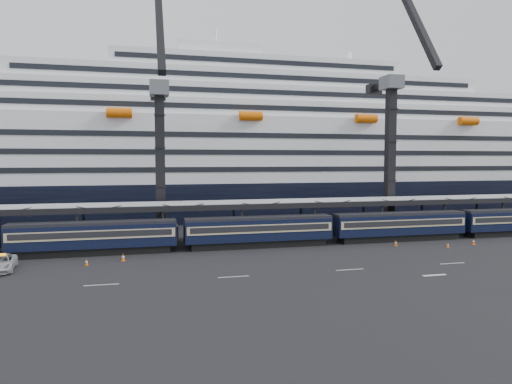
# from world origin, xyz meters

# --- Properties ---
(ground) EXTENTS (260.00, 260.00, 0.00)m
(ground) POSITION_xyz_m (0.00, 0.00, 0.00)
(ground) COLOR black
(ground) RESTS_ON ground
(lane_markings) EXTENTS (111.00, 4.27, 0.02)m
(lane_markings) POSITION_xyz_m (8.15, -5.23, 0.01)
(lane_markings) COLOR beige
(lane_markings) RESTS_ON ground
(train) EXTENTS (133.05, 3.00, 4.05)m
(train) POSITION_xyz_m (-4.65, 10.00, 2.20)
(train) COLOR black
(train) RESTS_ON ground
(canopy) EXTENTS (130.00, 6.25, 5.53)m
(canopy) POSITION_xyz_m (0.00, 14.00, 5.25)
(canopy) COLOR #979B9F
(canopy) RESTS_ON ground
(cruise_ship) EXTENTS (214.09, 28.84, 34.00)m
(cruise_ship) POSITION_xyz_m (-1.08, 45.99, 12.34)
(cruise_ship) COLOR black
(cruise_ship) RESTS_ON ground
(crane_dark_near) EXTENTS (4.50, 17.75, 35.08)m
(crane_dark_near) POSITION_xyz_m (-20.00, 18.59, 11.93)
(crane_dark_near) COLOR #53575C
(crane_dark_near) RESTS_ON ground
(crane_dark_mid) EXTENTS (4.50, 18.24, 39.64)m
(crane_dark_mid) POSITION_xyz_m (15.00, 17.59, 13.36)
(crane_dark_mid) COLOR #53575C
(crane_dark_mid) RESTS_ON ground
(pickup_truck) EXTENTS (3.29, 5.98, 1.59)m
(pickup_truck) POSITION_xyz_m (-36.35, 3.77, 0.79)
(pickup_truck) COLOR #9FA2A6
(pickup_truck) RESTS_ON ground
(traffic_cone_b) EXTENTS (0.35, 0.35, 0.70)m
(traffic_cone_b) POSITION_xyz_m (-28.24, 4.40, 0.34)
(traffic_cone_b) COLOR #F06207
(traffic_cone_b) RESTS_ON ground
(traffic_cone_c) EXTENTS (0.43, 0.43, 0.85)m
(traffic_cone_c) POSITION_xyz_m (-24.57, 5.68, 0.42)
(traffic_cone_c) COLOR #F06207
(traffic_cone_c) RESTS_ON ground
(traffic_cone_d) EXTENTS (0.39, 0.39, 0.77)m
(traffic_cone_d) POSITION_xyz_m (9.46, 6.53, 0.38)
(traffic_cone_d) COLOR #F06207
(traffic_cone_d) RESTS_ON ground
(traffic_cone_e) EXTENTS (0.34, 0.34, 0.68)m
(traffic_cone_e) POSITION_xyz_m (15.21, 3.83, 0.34)
(traffic_cone_e) COLOR #F06207
(traffic_cone_e) RESTS_ON ground
(traffic_cone_f) EXTENTS (0.41, 0.41, 0.81)m
(traffic_cone_f) POSITION_xyz_m (19.92, 4.95, 0.40)
(traffic_cone_f) COLOR #F06207
(traffic_cone_f) RESTS_ON ground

